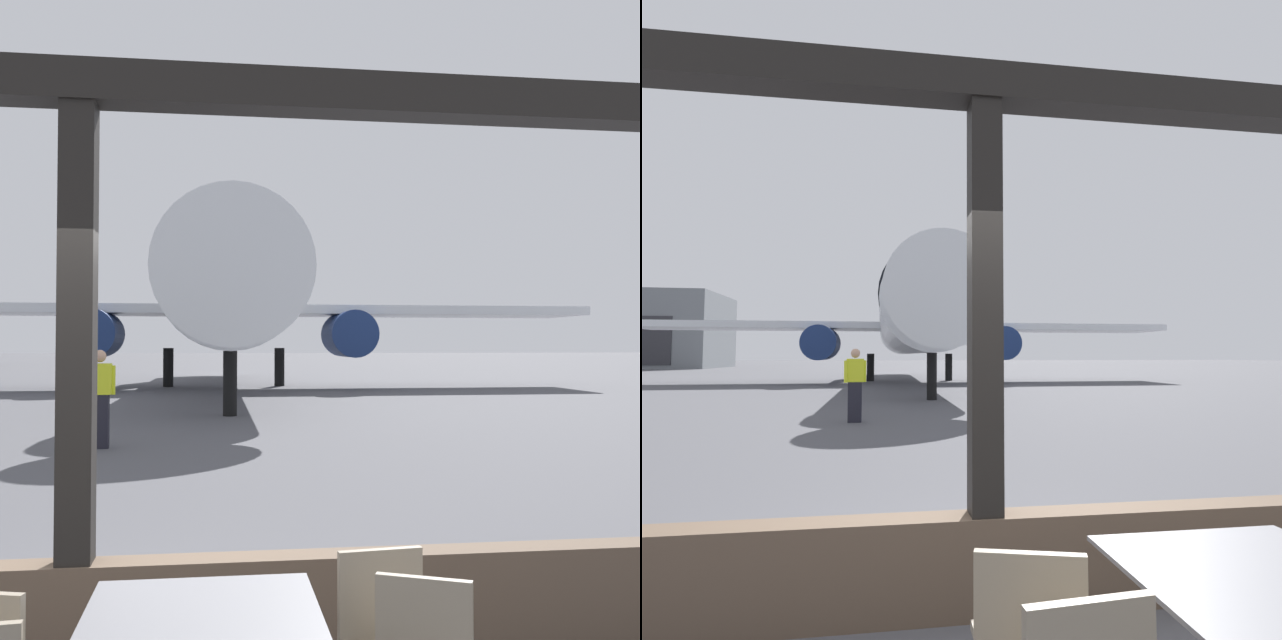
# 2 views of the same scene
# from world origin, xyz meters

# --- Properties ---
(ground_plane) EXTENTS (220.00, 220.00, 0.00)m
(ground_plane) POSITION_xyz_m (0.00, 40.00, 0.00)
(ground_plane) COLOR #4C4C51
(window_frame) EXTENTS (8.39, 0.24, 3.48)m
(window_frame) POSITION_xyz_m (0.00, 0.00, 1.26)
(window_frame) COLOR brown
(window_frame) RESTS_ON ground
(cafe_chair_window_left) EXTENTS (0.47, 0.47, 0.89)m
(cafe_chair_window_left) POSITION_xyz_m (-0.10, -1.33, 0.54)
(cafe_chair_window_left) COLOR gray
(cafe_chair_window_left) RESTS_ON ground
(airplane) EXTENTS (30.62, 30.63, 10.43)m
(airplane) POSITION_xyz_m (1.15, 26.86, 3.53)
(airplane) COLOR silver
(airplane) RESTS_ON ground
(ground_crew_worker) EXTENTS (0.51, 0.32, 1.74)m
(ground_crew_worker) POSITION_xyz_m (-1.25, 9.44, 0.90)
(ground_crew_worker) COLOR black
(ground_crew_worker) RESTS_ON ground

